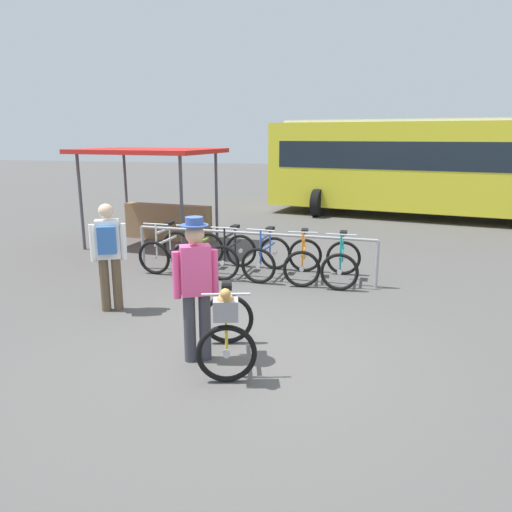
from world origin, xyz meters
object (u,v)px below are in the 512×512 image
(featured_bicycle, at_px, (227,327))
(pedestrian_with_backpack, at_px, (109,251))
(racked_bike_teal, at_px, (342,263))
(racked_bike_orange, at_px, (303,260))
(market_stall, at_px, (158,186))
(racked_bike_white, at_px, (166,250))
(racked_bike_lime, at_px, (198,252))
(bus_distant, at_px, (429,163))
(racked_bike_black, at_px, (232,255))
(racked_bike_blue, at_px, (267,257))
(person_with_featured_bike, at_px, (196,284))

(featured_bicycle, bearing_deg, pedestrian_with_backpack, 148.79)
(racked_bike_teal, relative_size, pedestrian_with_backpack, 0.66)
(racked_bike_orange, height_order, racked_bike_teal, same)
(racked_bike_orange, distance_m, market_stall, 4.67)
(racked_bike_white, relative_size, racked_bike_lime, 1.00)
(racked_bike_white, bearing_deg, racked_bike_lime, -3.09)
(bus_distant, relative_size, market_stall, 3.09)
(racked_bike_black, height_order, pedestrian_with_backpack, pedestrian_with_backpack)
(racked_bike_blue, xyz_separation_m, pedestrian_with_backpack, (-1.89, -2.40, 0.57))
(person_with_featured_bike, xyz_separation_m, bus_distant, (3.54, 11.58, 0.79))
(racked_bike_orange, bearing_deg, racked_bike_teal, -3.09)
(pedestrian_with_backpack, distance_m, market_stall, 4.89)
(racked_bike_lime, height_order, bus_distant, bus_distant)
(featured_bicycle, bearing_deg, racked_bike_black, 105.53)
(racked_bike_white, height_order, bus_distant, bus_distant)
(racked_bike_black, distance_m, market_stall, 3.53)
(racked_bike_black, bearing_deg, racked_bike_teal, -3.09)
(racked_bike_black, xyz_separation_m, bus_distant, (4.21, 7.85, 1.37))
(racked_bike_blue, height_order, racked_bike_teal, same)
(racked_bike_white, xyz_separation_m, racked_bike_black, (1.40, -0.08, 0.00))
(featured_bicycle, height_order, person_with_featured_bike, person_with_featured_bike)
(racked_bike_blue, bearing_deg, racked_bike_lime, 176.91)
(racked_bike_lime, xyz_separation_m, racked_bike_teal, (2.80, -0.15, 0.00))
(featured_bicycle, bearing_deg, person_with_featured_bike, 169.41)
(racked_bike_orange, height_order, pedestrian_with_backpack, pedestrian_with_backpack)
(racked_bike_blue, relative_size, racked_bike_teal, 1.06)
(racked_bike_blue, height_order, bus_distant, bus_distant)
(featured_bicycle, distance_m, person_with_featured_bike, 0.61)
(featured_bicycle, xyz_separation_m, bus_distant, (3.16, 11.65, 1.25))
(racked_bike_lime, xyz_separation_m, featured_bicycle, (1.75, -3.84, 0.12))
(bus_distant, bearing_deg, racked_bike_black, -118.22)
(pedestrian_with_backpack, height_order, market_stall, market_stall)
(racked_bike_black, distance_m, racked_bike_blue, 0.70)
(pedestrian_with_backpack, distance_m, bus_distant, 11.65)
(racked_bike_lime, bearing_deg, featured_bicycle, -65.42)
(racked_bike_orange, bearing_deg, racked_bike_lime, 176.91)
(racked_bike_lime, xyz_separation_m, racked_bike_black, (0.70, -0.04, 0.00))
(racked_bike_orange, distance_m, racked_bike_teal, 0.70)
(pedestrian_with_backpack, bearing_deg, featured_bicycle, -31.21)
(market_stall, bearing_deg, racked_bike_black, -41.69)
(racked_bike_lime, bearing_deg, racked_bike_orange, -3.09)
(bus_distant, bearing_deg, racked_bike_blue, -114.01)
(racked_bike_orange, height_order, person_with_featured_bike, person_with_featured_bike)
(featured_bicycle, relative_size, pedestrian_with_backpack, 0.76)
(racked_bike_orange, relative_size, pedestrian_with_backpack, 0.69)
(racked_bike_lime, bearing_deg, racked_bike_blue, -3.09)
(racked_bike_white, xyz_separation_m, pedestrian_with_backpack, (0.21, -2.51, 0.57))
(racked_bike_white, height_order, racked_bike_black, same)
(racked_bike_orange, bearing_deg, racked_bike_black, 176.91)
(racked_bike_blue, xyz_separation_m, racked_bike_teal, (1.40, -0.08, -0.00))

